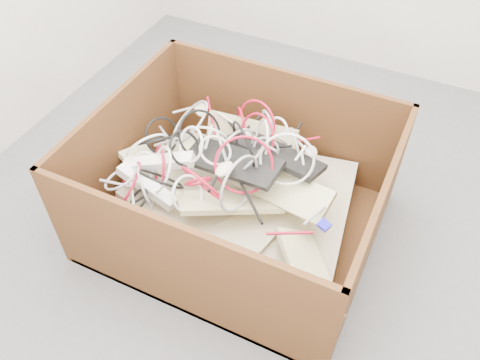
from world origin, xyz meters
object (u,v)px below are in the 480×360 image
at_px(power_strip_left, 159,162).
at_px(vga_plug, 324,225).
at_px(cardboard_box, 235,205).
at_px(power_strip_right, 147,186).

distance_m(power_strip_left, vga_plug, 0.76).
height_order(cardboard_box, power_strip_right, cardboard_box).
bearing_deg(power_strip_left, vga_plug, -17.36).
bearing_deg(power_strip_left, power_strip_right, -101.85).
bearing_deg(power_strip_right, cardboard_box, 43.22).
xyz_separation_m(power_strip_right, vga_plug, (0.75, 0.10, 0.03)).
height_order(power_strip_right, vga_plug, power_strip_right).
bearing_deg(power_strip_left, cardboard_box, -0.14).
height_order(cardboard_box, power_strip_left, cardboard_box).
relative_size(cardboard_box, vga_plug, 27.09).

